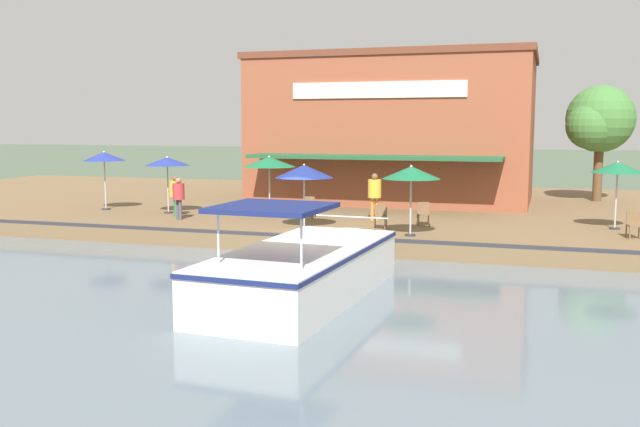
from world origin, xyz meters
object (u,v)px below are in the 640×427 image
cafe_chair_back_row_seat (309,206)px  tree_behind_restaurant (598,121)px  patio_umbrella_mid_patio_right (269,162)px  tree_upstream_bank (325,117)px  patio_umbrella_back_row (167,162)px  person_at_quay_edge (179,194)px  person_mid_patio (375,191)px  patio_umbrella_mid_patio_left (304,171)px  patio_umbrella_by_entrance (411,173)px  patio_umbrella_near_quay_edge (104,157)px  motorboat_mid_row (314,265)px  waterfront_restaurant (396,128)px  cafe_chair_far_corner_seat (423,212)px  patio_umbrella_far_corner (618,168)px  person_near_entrance (175,191)px  cafe_chair_under_first_umbrella (634,224)px  cafe_chair_beside_entrance (380,215)px

cafe_chair_back_row_seat → tree_behind_restaurant: tree_behind_restaurant is taller
patio_umbrella_mid_patio_right → tree_upstream_bank: (-10.55, -0.95, 1.88)m
patio_umbrella_back_row → person_at_quay_edge: 2.51m
patio_umbrella_back_row → person_mid_patio: patio_umbrella_back_row is taller
patio_umbrella_back_row → patio_umbrella_mid_patio_left: bearing=70.3°
patio_umbrella_by_entrance → patio_umbrella_near_quay_edge: bearing=-103.3°
cafe_chair_back_row_seat → tree_behind_restaurant: size_ratio=0.15×
motorboat_mid_row → tree_upstream_bank: bearing=-163.4°
waterfront_restaurant → patio_umbrella_mid_patio_right: bearing=-22.7°
patio_umbrella_near_quay_edge → cafe_chair_far_corner_seat: (0.67, 14.02, -1.83)m
tree_upstream_bank → patio_umbrella_by_entrance: bearing=27.8°
tree_upstream_bank → cafe_chair_back_row_seat: bearing=13.9°
patio_umbrella_far_corner → cafe_chair_back_row_seat: (0.41, -11.31, -1.71)m
person_at_quay_edge → cafe_chair_far_corner_seat: bearing=98.0°
patio_umbrella_mid_patio_left → person_near_entrance: (-1.66, -6.07, -1.02)m
cafe_chair_under_first_umbrella → motorboat_mid_row: motorboat_mid_row is taller
cafe_chair_beside_entrance → cafe_chair_back_row_seat: same height
motorboat_mid_row → tree_behind_restaurant: (-19.87, 7.76, 3.70)m
patio_umbrella_mid_patio_left → tree_upstream_bank: 13.87m
waterfront_restaurant → motorboat_mid_row: size_ratio=1.55×
patio_umbrella_near_quay_edge → patio_umbrella_mid_patio_left: (2.75, 10.10, -0.27)m
patio_umbrella_back_row → person_at_quay_edge: size_ratio=1.45×
cafe_chair_back_row_seat → patio_umbrella_far_corner: bearing=92.1°
patio_umbrella_mid_patio_right → motorboat_mid_row: (9.76, 5.08, -2.04)m
patio_umbrella_mid_patio_left → person_near_entrance: 6.37m
person_at_quay_edge → person_near_entrance: (-0.90, -0.64, 0.00)m
cafe_chair_under_first_umbrella → person_near_entrance: size_ratio=0.52×
patio_umbrella_near_quay_edge → tree_behind_restaurant: size_ratio=0.46×
patio_umbrella_far_corner → patio_umbrella_near_quay_edge: bearing=-88.9°
patio_umbrella_far_corner → cafe_chair_back_row_seat: size_ratio=2.85×
cafe_chair_under_first_umbrella → patio_umbrella_near_quay_edge: bearing=-94.4°
cafe_chair_far_corner_seat → tree_upstream_bank: 13.86m
cafe_chair_under_first_umbrella → cafe_chair_beside_entrance: 8.36m
waterfront_restaurant → cafe_chair_back_row_seat: bearing=-12.1°
patio_umbrella_mid_patio_left → person_at_quay_edge: bearing=-97.9°
patio_umbrella_by_entrance → person_near_entrance: patio_umbrella_by_entrance is taller
patio_umbrella_mid_patio_right → cafe_chair_under_first_umbrella: bearing=83.2°
person_mid_patio → patio_umbrella_near_quay_edge: bearing=-89.3°
cafe_chair_far_corner_seat → cafe_chair_back_row_seat: size_ratio=1.00×
patio_umbrella_near_quay_edge → tree_upstream_bank: size_ratio=0.44×
patio_umbrella_far_corner → person_at_quay_edge: size_ratio=1.48×
motorboat_mid_row → patio_umbrella_mid_patio_right: bearing=-152.5°
patio_umbrella_near_quay_edge → person_mid_patio: bearing=90.7°
cafe_chair_beside_entrance → person_at_quay_edge: 8.05m
patio_umbrella_near_quay_edge → patio_umbrella_far_corner: size_ratio=1.05×
patio_umbrella_near_quay_edge → cafe_chair_beside_entrance: patio_umbrella_near_quay_edge is taller
patio_umbrella_near_quay_edge → person_mid_patio: size_ratio=1.40×
cafe_chair_beside_entrance → tree_upstream_bank: size_ratio=0.15×
cafe_chair_back_row_seat → tree_upstream_bank: tree_upstream_bank is taller
patio_umbrella_near_quay_edge → patio_umbrella_back_row: bearing=85.0°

